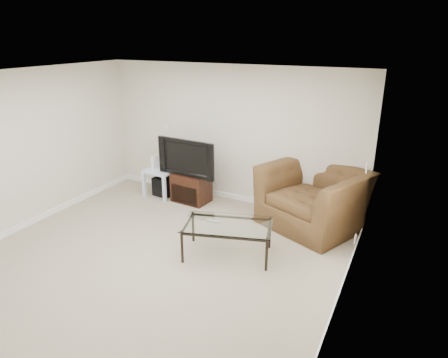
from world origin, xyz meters
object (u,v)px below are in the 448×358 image
at_px(side_table, 162,182).
at_px(recliner, 314,188).
at_px(coffee_table, 227,240).
at_px(subwoofer, 165,186).
at_px(tv_stand, 191,187).
at_px(television, 189,156).

bearing_deg(side_table, recliner, -0.47).
distance_m(side_table, coffee_table, 2.59).
relative_size(subwoofer, recliner, 0.24).
bearing_deg(tv_stand, coffee_table, -39.72).
height_order(television, coffee_table, television).
bearing_deg(tv_stand, side_table, -176.64).
distance_m(tv_stand, television, 0.61).
distance_m(subwoofer, recliner, 2.97).
relative_size(television, coffee_table, 0.88).
height_order(tv_stand, coffee_table, tv_stand).
xyz_separation_m(tv_stand, television, (-0.00, -0.03, 0.61)).
xyz_separation_m(tv_stand, subwoofer, (-0.63, 0.04, -0.09)).
xyz_separation_m(television, side_table, (-0.67, 0.05, -0.62)).
bearing_deg(television, side_table, 179.99).
distance_m(subwoofer, coffee_table, 2.57).
bearing_deg(side_table, television, -4.46).
distance_m(television, side_table, 0.91).
relative_size(television, side_table, 1.97).
bearing_deg(side_table, coffee_table, -35.03).
height_order(television, recliner, recliner).
height_order(television, subwoofer, television).
height_order(tv_stand, side_table, tv_stand).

